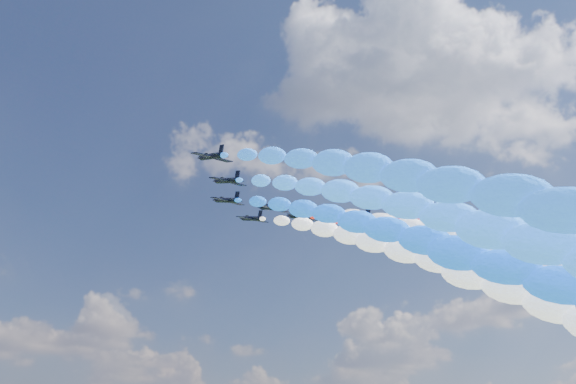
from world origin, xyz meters
TOP-DOWN VIEW (x-y plane):
  - jet_0 at (-27.46, -7.03)m, footprint 8.40×11.12m
  - trail_0 at (-27.46, -57.60)m, footprint 7.18×99.75m
  - jet_1 at (-17.71, 1.88)m, footprint 7.84×10.72m
  - trail_1 at (-17.71, -48.69)m, footprint 7.18×99.75m
  - jet_2 at (-10.58, 12.27)m, footprint 8.34×11.08m
  - trail_2 at (-10.58, -38.30)m, footprint 7.18×99.75m
  - jet_3 at (0.45, 10.15)m, footprint 8.31×11.05m
  - trail_3 at (0.45, -40.41)m, footprint 7.18×99.75m
  - jet_4 at (1.74, 19.81)m, footprint 8.25×11.01m
  - trail_4 at (1.74, -30.76)m, footprint 7.18×99.75m
  - jet_5 at (9.74, 11.04)m, footprint 8.23×11.00m
  - trail_5 at (9.74, -39.52)m, footprint 7.18×99.75m
  - jet_6 at (19.42, 2.40)m, footprint 7.86×10.73m
  - trail_6 at (19.42, -48.16)m, footprint 7.18×99.75m
  - jet_7 at (28.10, -6.70)m, footprint 8.44×11.15m

SIDE VIEW (x-z plane):
  - trail_0 at x=-27.46m, z-range 46.87..95.40m
  - trail_1 at x=-17.71m, z-range 46.87..95.40m
  - trail_2 at x=-10.58m, z-range 46.87..95.40m
  - trail_3 at x=0.45m, z-range 46.87..95.40m
  - trail_4 at x=1.74m, z-range 46.87..95.40m
  - trail_5 at x=9.74m, z-range 46.87..95.40m
  - trail_6 at x=19.42m, z-range 46.87..95.40m
  - jet_0 at x=-27.46m, z-range 90.50..95.33m
  - jet_1 at x=-17.71m, z-range 90.50..95.33m
  - jet_2 at x=-10.58m, z-range 90.50..95.33m
  - jet_3 at x=0.45m, z-range 90.50..95.33m
  - jet_4 at x=1.74m, z-range 90.50..95.33m
  - jet_5 at x=9.74m, z-range 90.50..95.33m
  - jet_6 at x=19.42m, z-range 90.50..95.33m
  - jet_7 at x=28.10m, z-range 90.50..95.33m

